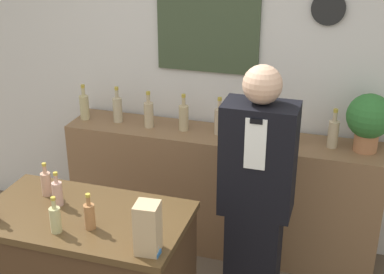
{
  "coord_description": "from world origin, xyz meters",
  "views": [
    {
      "loc": [
        0.92,
        -1.78,
        2.5
      ],
      "look_at": [
        0.03,
        1.09,
        1.2
      ],
      "focal_mm": 50.0,
      "sensor_mm": 36.0,
      "label": 1
    }
  ],
  "objects": [
    {
      "name": "shelf_bottle_5",
      "position": [
        0.31,
        1.73,
        1.07
      ],
      "size": [
        0.07,
        0.07,
        0.28
      ],
      "color": "tan",
      "rests_on": "back_shelf"
    },
    {
      "name": "shopkeeper",
      "position": [
        0.46,
        1.03,
        0.85
      ],
      "size": [
        0.43,
        0.27,
        1.71
      ],
      "color": "black",
      "rests_on": "ground_plane"
    },
    {
      "name": "shelf_bottle_1",
      "position": [
        -0.78,
        1.75,
        1.07
      ],
      "size": [
        0.07,
        0.07,
        0.28
      ],
      "color": "tan",
      "rests_on": "back_shelf"
    },
    {
      "name": "counter_bottle_3",
      "position": [
        -0.45,
        0.26,
        1.03
      ],
      "size": [
        0.06,
        0.06,
        0.2
      ],
      "color": "tan",
      "rests_on": "display_counter"
    },
    {
      "name": "potted_plant",
      "position": [
        1.07,
        1.76,
        1.19
      ],
      "size": [
        0.3,
        0.3,
        0.4
      ],
      "color": "#B27047",
      "rests_on": "back_shelf"
    },
    {
      "name": "counter_bottle_2",
      "position": [
        -0.58,
        0.5,
        1.03
      ],
      "size": [
        0.06,
        0.06,
        0.2
      ],
      "color": "tan",
      "rests_on": "display_counter"
    },
    {
      "name": "paper_bag",
      "position": [
        0.07,
        0.24,
        1.09
      ],
      "size": [
        0.12,
        0.13,
        0.26
      ],
      "color": "tan",
      "rests_on": "display_counter"
    },
    {
      "name": "shelf_bottle_7",
      "position": [
        0.85,
        1.75,
        1.07
      ],
      "size": [
        0.07,
        0.07,
        0.28
      ],
      "color": "tan",
      "rests_on": "back_shelf"
    },
    {
      "name": "shelf_bottle_2",
      "position": [
        -0.5,
        1.72,
        1.07
      ],
      "size": [
        0.07,
        0.07,
        0.28
      ],
      "color": "tan",
      "rests_on": "back_shelf"
    },
    {
      "name": "shelf_bottle_0",
      "position": [
        -1.05,
        1.72,
        1.07
      ],
      "size": [
        0.07,
        0.07,
        0.28
      ],
      "color": "tan",
      "rests_on": "back_shelf"
    },
    {
      "name": "shelf_bottle_6",
      "position": [
        0.58,
        1.71,
        1.07
      ],
      "size": [
        0.07,
        0.07,
        0.28
      ],
      "color": "tan",
      "rests_on": "back_shelf"
    },
    {
      "name": "back_wall",
      "position": [
        -0.0,
        2.0,
        1.35
      ],
      "size": [
        5.2,
        0.09,
        2.7
      ],
      "color": "silver",
      "rests_on": "ground_plane"
    },
    {
      "name": "shelf_bottle_4",
      "position": [
        0.04,
        1.74,
        1.07
      ],
      "size": [
        0.07,
        0.07,
        0.28
      ],
      "color": "tan",
      "rests_on": "back_shelf"
    },
    {
      "name": "back_shelf",
      "position": [
        0.05,
        1.73,
        0.48
      ],
      "size": [
        2.36,
        0.41,
        0.96
      ],
      "color": "brown",
      "rests_on": "ground_plane"
    },
    {
      "name": "shelf_bottle_3",
      "position": [
        -0.23,
        1.73,
        1.07
      ],
      "size": [
        0.07,
        0.07,
        0.28
      ],
      "color": "tan",
      "rests_on": "back_shelf"
    },
    {
      "name": "counter_bottle_1",
      "position": [
        -0.7,
        0.58,
        1.03
      ],
      "size": [
        0.06,
        0.06,
        0.2
      ],
      "color": "tan",
      "rests_on": "display_counter"
    },
    {
      "name": "counter_bottle_4",
      "position": [
        -0.29,
        0.34,
        1.03
      ],
      "size": [
        0.06,
        0.06,
        0.2
      ],
      "color": "#9F693E",
      "rests_on": "display_counter"
    },
    {
      "name": "tape_dispenser",
      "position": [
        0.1,
        0.22,
        0.98
      ],
      "size": [
        0.09,
        0.06,
        0.07
      ],
      "color": "#2D66A8",
      "rests_on": "display_counter"
    }
  ]
}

